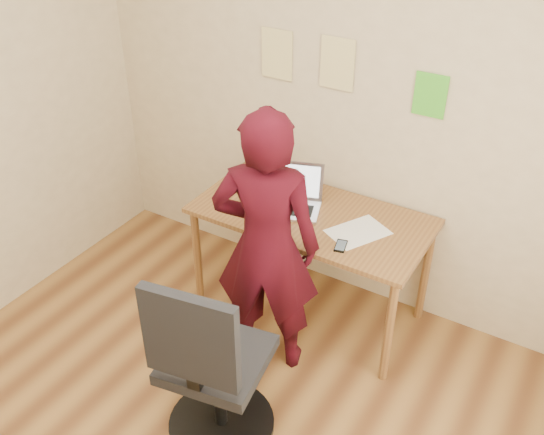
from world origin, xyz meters
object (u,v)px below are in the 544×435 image
Objects in this scene: phone at (341,246)px; person at (266,246)px; laptop at (293,199)px; desk at (311,226)px; office_chair at (211,374)px.

person is at bearing -152.46° from phone.
phone is 0.42m from person.
laptop is 0.26× the size of person.
desk is 3.38× the size of laptop.
person is at bearing 87.30° from office_chair.
laptop is 0.49m from phone.
office_chair reaches higher than phone.
office_chair reaches higher than laptop.
desk is at bearing -25.34° from laptop.
laptop reaches higher than phone.
phone is (0.43, -0.23, -0.05)m from laptop.
desk is 1.30× the size of office_chair.
laptop is at bearing 173.77° from desk.
person is at bearing -95.47° from laptop.
office_chair is at bearing -99.25° from laptop.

